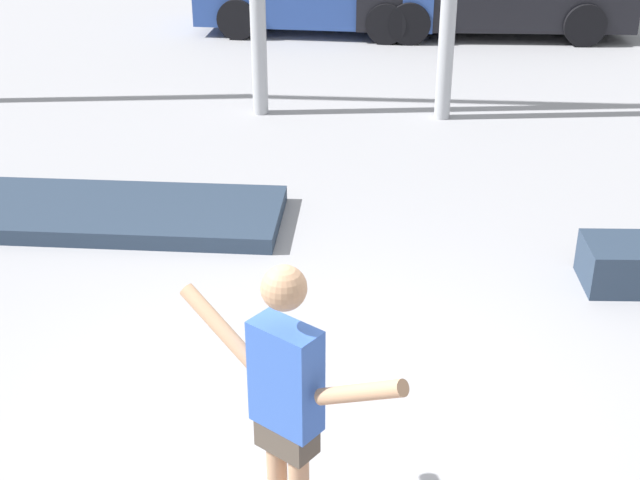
{
  "coord_description": "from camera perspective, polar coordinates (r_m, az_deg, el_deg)",
  "views": [
    {
      "loc": [
        0.45,
        -4.68,
        3.82
      ],
      "look_at": [
        -0.0,
        1.21,
        0.8
      ],
      "focal_mm": 50.0,
      "sensor_mm": 36.0,
      "label": 1
    }
  ],
  "objects": [
    {
      "name": "ground_plane",
      "position": [
        6.06,
        -0.85,
        -11.98
      ],
      "size": [
        36.0,
        36.0,
        0.0
      ],
      "primitive_type": "plane",
      "color": "#9E9EA3"
    },
    {
      "name": "skateboarder",
      "position": [
        4.66,
        -2.18,
        -10.0
      ],
      "size": [
        1.25,
        0.89,
        1.77
      ],
      "rotation": [
        0.0,
        0.0,
        -0.6
      ],
      "color": "tan",
      "rests_on": "ground_plane"
    },
    {
      "name": "manual_pad",
      "position": [
        8.99,
        -13.42,
        1.71
      ],
      "size": [
        3.41,
        1.25,
        0.16
      ],
      "primitive_type": "cube",
      "rotation": [
        0.0,
        0.0,
        0.0
      ],
      "color": "#28384C",
      "rests_on": "ground_plane"
    }
  ]
}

